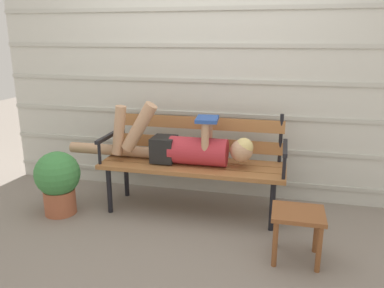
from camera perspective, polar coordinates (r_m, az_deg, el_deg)
name	(u,v)px	position (r m, az deg, el deg)	size (l,w,h in m)	color
ground_plane	(187,221)	(3.32, -0.80, -11.38)	(12.00, 12.00, 0.00)	gray
house_siding	(204,63)	(3.64, 1.88, 12.01)	(4.12, 0.08, 2.55)	beige
park_bench	(194,157)	(3.37, 0.28, -1.95)	(1.60, 0.50, 0.88)	#9E6638
reclining_person	(180,146)	(3.30, -1.75, -0.36)	(1.71, 0.27, 0.55)	#B72D38
footstool	(298,222)	(2.77, 15.49, -11.13)	(0.35, 0.31, 0.36)	brown
potted_plant	(58,180)	(3.53, -19.39, -5.07)	(0.39, 0.39, 0.57)	#AD5B3D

